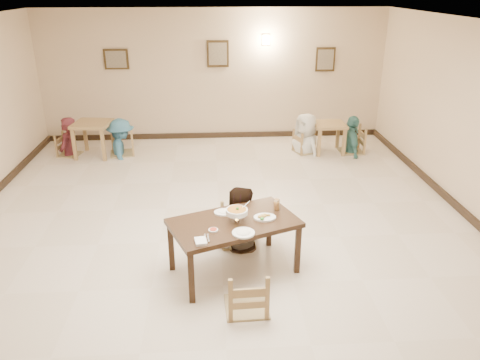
{
  "coord_description": "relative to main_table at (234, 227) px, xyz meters",
  "views": [
    {
      "loc": [
        -0.1,
        -5.99,
        3.5
      ],
      "look_at": [
        0.28,
        -0.05,
        0.98
      ],
      "focal_mm": 35.0,
      "sensor_mm": 36.0,
      "label": 1
    }
  ],
  "objects": [
    {
      "name": "chair_far",
      "position": [
        0.09,
        0.75,
        -0.14
      ],
      "size": [
        0.48,
        0.48,
        1.03
      ],
      "rotation": [
        0.0,
        0.0,
        0.07
      ],
      "color": "tan",
      "rests_on": "floor"
    },
    {
      "name": "chili_dish",
      "position": [
        -0.26,
        -0.24,
        0.09
      ],
      "size": [
        0.12,
        0.12,
        0.02
      ],
      "color": "white",
      "rests_on": "main_table"
    },
    {
      "name": "rice_plate_near",
      "position": [
        0.09,
        -0.33,
        0.09
      ],
      "size": [
        0.27,
        0.27,
        0.06
      ],
      "color": "white",
      "rests_on": "main_table"
    },
    {
      "name": "ceiling",
      "position": [
        -0.16,
        0.78,
        2.35
      ],
      "size": [
        10.0,
        10.0,
        0.0
      ],
      "primitive_type": "plane",
      "color": "white",
      "rests_on": "wall_back"
    },
    {
      "name": "wall_sconce",
      "position": [
        1.04,
        5.74,
        1.65
      ],
      "size": [
        0.16,
        0.05,
        0.22
      ],
      "primitive_type": "cube",
      "color": "#FFD88C",
      "rests_on": "wall_back"
    },
    {
      "name": "rice_plate_far",
      "position": [
        -0.11,
        0.23,
        0.09
      ],
      "size": [
        0.28,
        0.28,
        0.06
      ],
      "color": "white",
      "rests_on": "main_table"
    },
    {
      "name": "bg_diner_d",
      "position": [
        2.85,
        4.51,
        0.17
      ],
      "size": [
        0.42,
        0.97,
        1.65
      ],
      "primitive_type": "imported",
      "rotation": [
        0.0,
        0.0,
        1.55
      ],
      "color": "teal",
      "rests_on": "floor"
    },
    {
      "name": "drink_glass",
      "position": [
        0.58,
        0.28,
        0.15
      ],
      "size": [
        0.08,
        0.08,
        0.15
      ],
      "color": "white",
      "rests_on": "main_table"
    },
    {
      "name": "bg_chair_lr",
      "position": [
        -2.23,
        4.69,
        -0.11
      ],
      "size": [
        0.51,
        0.51,
        1.09
      ],
      "rotation": [
        0.0,
        0.0,
        -1.4
      ],
      "color": "tan",
      "rests_on": "floor"
    },
    {
      "name": "bg_chair_ll",
      "position": [
        -3.37,
        4.71,
        -0.2
      ],
      "size": [
        0.43,
        0.43,
        0.92
      ],
      "rotation": [
        0.0,
        0.0,
        1.39
      ],
      "color": "tan",
      "rests_on": "floor"
    },
    {
      "name": "bg_table_right",
      "position": [
        2.34,
        4.53,
        -0.12
      ],
      "size": [
        0.67,
        0.67,
        0.66
      ],
      "rotation": [
        0.0,
        0.0,
        -0.01
      ],
      "color": "#A38151",
      "rests_on": "floor"
    },
    {
      "name": "bg_chair_rl",
      "position": [
        1.83,
        4.58,
        -0.19
      ],
      "size": [
        0.44,
        0.44,
        0.94
      ],
      "rotation": [
        0.0,
        0.0,
        1.92
      ],
      "color": "tan",
      "rests_on": "floor"
    },
    {
      "name": "baseboard_back",
      "position": [
        -0.16,
        5.75,
        -0.59
      ],
      "size": [
        8.0,
        0.06,
        0.12
      ],
      "primitive_type": "cube",
      "color": "black",
      "rests_on": "floor"
    },
    {
      "name": "fried_plate",
      "position": [
        0.39,
        0.04,
        0.1
      ],
      "size": [
        0.29,
        0.29,
        0.06
      ],
      "color": "white",
      "rests_on": "main_table"
    },
    {
      "name": "curry_warmer",
      "position": [
        0.03,
        -0.03,
        0.22
      ],
      "size": [
        0.31,
        0.27,
        0.25
      ],
      "color": "silver",
      "rests_on": "main_table"
    },
    {
      "name": "bg_table_left",
      "position": [
        -2.8,
        4.64,
        -0.04
      ],
      "size": [
        0.84,
        0.84,
        0.75
      ],
      "rotation": [
        0.0,
        0.0,
        -0.13
      ],
      "color": "#A38151",
      "rests_on": "floor"
    },
    {
      "name": "wall_back",
      "position": [
        -0.16,
        5.78,
        0.85
      ],
      "size": [
        10.0,
        0.0,
        10.0
      ],
      "primitive_type": "plane",
      "rotation": [
        1.57,
        0.0,
        0.0
      ],
      "color": "beige",
      "rests_on": "floor"
    },
    {
      "name": "bg_diner_a",
      "position": [
        -3.37,
        4.71,
        0.19
      ],
      "size": [
        0.51,
        0.68,
        1.69
      ],
      "primitive_type": "imported",
      "rotation": [
        0.0,
        0.0,
        4.53
      ],
      "color": "#582029",
      "rests_on": "floor"
    },
    {
      "name": "bg_diner_b",
      "position": [
        -2.23,
        4.69,
        0.14
      ],
      "size": [
        0.82,
        1.14,
        1.59
      ],
      "primitive_type": "imported",
      "rotation": [
        0.0,
        0.0,
        1.82
      ],
      "color": "teal",
      "rests_on": "floor"
    },
    {
      "name": "bg_chair_rr",
      "position": [
        2.85,
        4.51,
        -0.11
      ],
      "size": [
        0.51,
        0.51,
        1.09
      ],
      "rotation": [
        0.0,
        0.0,
        -1.58
      ],
      "color": "tan",
      "rests_on": "floor"
    },
    {
      "name": "chair_near",
      "position": [
        0.1,
        -0.78,
        -0.13
      ],
      "size": [
        0.49,
        0.49,
        1.05
      ],
      "rotation": [
        0.0,
        0.0,
        3.18
      ],
      "color": "tan",
      "rests_on": "floor"
    },
    {
      "name": "floor",
      "position": [
        -0.16,
        0.78,
        -0.65
      ],
      "size": [
        10.0,
        10.0,
        0.0
      ],
      "primitive_type": "plane",
      "color": "beige",
      "rests_on": "ground"
    },
    {
      "name": "napkin_cutlery",
      "position": [
        -0.41,
        -0.5,
        0.1
      ],
      "size": [
        0.18,
        0.27,
        0.03
      ],
      "color": "white",
      "rests_on": "main_table"
    },
    {
      "name": "picture_c",
      "position": [
        2.44,
        5.74,
        1.2
      ],
      "size": [
        0.45,
        0.04,
        0.55
      ],
      "color": "#332412",
      "rests_on": "wall_back"
    },
    {
      "name": "picture_a",
      "position": [
        -2.36,
        5.74,
        1.25
      ],
      "size": [
        0.55,
        0.04,
        0.45
      ],
      "color": "#332412",
      "rests_on": "wall_back"
    },
    {
      "name": "bg_diner_c",
      "position": [
        1.83,
        4.58,
        0.22
      ],
      "size": [
        0.91,
        1.02,
        1.75
      ],
      "primitive_type": "imported",
      "rotation": [
        0.0,
        0.0,
        5.22
      ],
      "color": "silver",
      "rests_on": "floor"
    },
    {
      "name": "main_diner",
      "position": [
        0.09,
        0.7,
        0.23
      ],
      "size": [
        0.88,
        0.69,
        1.77
      ],
      "primitive_type": "imported",
      "rotation": [
        0.0,
        0.0,
        3.12
      ],
      "color": "gray",
      "rests_on": "floor"
    },
    {
      "name": "main_table",
      "position": [
        0.0,
        0.0,
        0.0
      ],
      "size": [
        1.78,
        1.4,
        0.73
      ],
      "rotation": [
        0.0,
        0.0,
        0.38
      ],
      "color": "#332012",
      "rests_on": "floor"
    },
    {
      "name": "picture_b",
      "position": [
        -0.06,
        5.74,
        1.35
      ],
      "size": [
        0.5,
        0.04,
        0.6
      ],
      "color": "#332412",
      "rests_on": "wall_back"
    }
  ]
}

